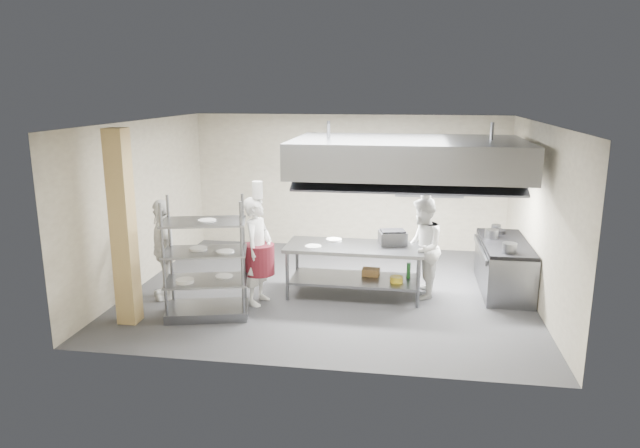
% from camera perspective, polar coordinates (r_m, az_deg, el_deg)
% --- Properties ---
extents(floor, '(7.00, 7.00, 0.00)m').
position_cam_1_polar(floor, '(10.40, 1.04, -6.59)').
color(floor, '#303033').
rests_on(floor, ground).
extents(ceiling, '(7.00, 7.00, 0.00)m').
position_cam_1_polar(ceiling, '(9.79, 1.11, 10.15)').
color(ceiling, silver).
rests_on(ceiling, wall_back).
extents(wall_back, '(7.00, 0.00, 7.00)m').
position_cam_1_polar(wall_back, '(12.92, 2.89, 4.22)').
color(wall_back, '#9E947D').
rests_on(wall_back, ground).
extents(wall_left, '(0.00, 6.00, 6.00)m').
position_cam_1_polar(wall_left, '(11.01, -17.29, 2.03)').
color(wall_left, '#9E947D').
rests_on(wall_left, ground).
extents(wall_right, '(0.00, 6.00, 6.00)m').
position_cam_1_polar(wall_right, '(10.14, 21.08, 0.79)').
color(wall_right, '#9E947D').
rests_on(wall_right, ground).
extents(column, '(0.30, 0.30, 3.00)m').
position_cam_1_polar(column, '(9.09, -19.08, -0.42)').
color(column, '#D8B46F').
rests_on(column, floor).
extents(exhaust_hood, '(4.00, 2.50, 0.60)m').
position_cam_1_polar(exhaust_hood, '(10.15, 8.75, 6.71)').
color(exhaust_hood, gray).
rests_on(exhaust_hood, ceiling).
extents(hood_strip_a, '(1.60, 0.12, 0.04)m').
position_cam_1_polar(hood_strip_a, '(10.23, 3.62, 5.08)').
color(hood_strip_a, white).
rests_on(hood_strip_a, exhaust_hood).
extents(hood_strip_b, '(1.60, 0.12, 0.04)m').
position_cam_1_polar(hood_strip_b, '(10.23, 13.75, 4.72)').
color(hood_strip_b, white).
rests_on(hood_strip_b, exhaust_hood).
extents(wall_shelf, '(1.50, 0.28, 0.04)m').
position_cam_1_polar(wall_shelf, '(12.70, 10.93, 3.84)').
color(wall_shelf, gray).
rests_on(wall_shelf, wall_back).
extents(island, '(2.38, 1.02, 0.91)m').
position_cam_1_polar(island, '(10.01, 3.43, -4.67)').
color(island, gray).
rests_on(island, floor).
extents(island_worktop, '(2.38, 1.02, 0.06)m').
position_cam_1_polar(island_worktop, '(9.88, 3.47, -2.33)').
color(island_worktop, gray).
rests_on(island_worktop, island).
extents(island_undershelf, '(2.19, 0.92, 0.04)m').
position_cam_1_polar(island_undershelf, '(10.06, 3.42, -5.51)').
color(island_undershelf, slate).
rests_on(island_undershelf, island).
extents(pass_rack, '(1.42, 1.04, 1.92)m').
position_cam_1_polar(pass_rack, '(9.15, -11.39, -3.36)').
color(pass_rack, slate).
rests_on(pass_rack, floor).
extents(cooking_range, '(0.80, 2.00, 0.84)m').
position_cam_1_polar(cooking_range, '(10.80, 17.88, -4.15)').
color(cooking_range, gray).
rests_on(cooking_range, floor).
extents(range_top, '(0.78, 1.96, 0.06)m').
position_cam_1_polar(range_top, '(10.68, 18.06, -1.84)').
color(range_top, black).
rests_on(range_top, cooking_range).
extents(chef_head, '(0.55, 0.73, 1.82)m').
position_cam_1_polar(chef_head, '(9.58, -6.23, -2.70)').
color(chef_head, white).
rests_on(chef_head, floor).
extents(chef_line, '(0.69, 0.87, 1.75)m').
position_cam_1_polar(chef_line, '(9.98, 10.15, -2.38)').
color(chef_line, white).
rests_on(chef_line, floor).
extents(chef_plating, '(0.87, 1.10, 1.74)m').
position_cam_1_polar(chef_plating, '(10.13, -15.35, -2.44)').
color(chef_plating, silver).
rests_on(chef_plating, floor).
extents(griddle, '(0.53, 0.45, 0.22)m').
position_cam_1_polar(griddle, '(10.00, 7.27, -1.38)').
color(griddle, slate).
rests_on(griddle, island_worktop).
extents(wicker_basket, '(0.31, 0.23, 0.13)m').
position_cam_1_polar(wicker_basket, '(10.17, 5.11, -4.81)').
color(wicker_basket, brown).
rests_on(wicker_basket, island_undershelf).
extents(stockpot, '(0.24, 0.24, 0.17)m').
position_cam_1_polar(stockpot, '(10.80, 16.78, -0.95)').
color(stockpot, gray).
rests_on(stockpot, range_top).
extents(plate_stack, '(0.28, 0.28, 0.05)m').
position_cam_1_polar(plate_stack, '(9.25, -11.29, -5.41)').
color(plate_stack, silver).
rests_on(plate_stack, pass_rack).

